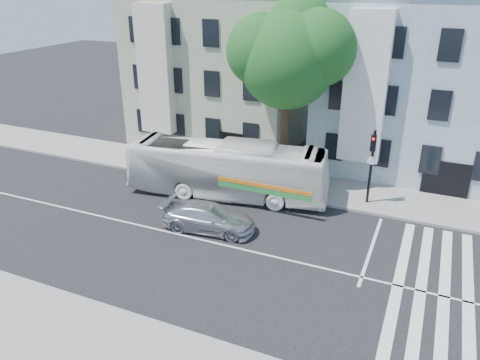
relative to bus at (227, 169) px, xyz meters
The scene contains 10 objects.
ground 5.91m from the bus, 66.16° to the right, with size 120.00×120.00×0.00m, color black.
sidewalk_far 3.94m from the bus, 50.63° to the left, with size 80.00×4.00×0.15m, color gray.
sidewalk_near 13.49m from the bus, 80.12° to the right, with size 80.00×4.00×0.15m, color gray.
building_left 11.54m from the bus, 115.63° to the left, with size 12.00×10.00×11.00m, color #9A9B82.
building_right 14.05m from the bus, 46.51° to the left, with size 12.00×10.00×11.00m, color #91A2AC.
street_tree 7.52m from the bus, 56.31° to the left, with size 7.30×5.90×11.10m.
bus is the anchor object (origin of this frame).
sedan 4.32m from the bus, 78.07° to the right, with size 4.79×1.95×1.39m, color silver.
hedge 1.99m from the bus, 137.65° to the left, with size 8.50×0.84×0.70m, color #276420, non-canonical shape.
traffic_signal 8.10m from the bus, 13.84° to the left, with size 0.46×0.54×4.38m.
Camera 1 is at (8.40, -17.47, 11.91)m, focal length 35.00 mm.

